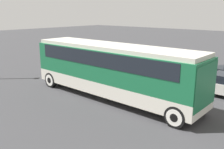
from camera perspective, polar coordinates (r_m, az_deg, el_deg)
name	(u,v)px	position (r m, az deg, el deg)	size (l,w,h in m)	color
ground_plane	(112,98)	(15.36, 0.00, -5.30)	(120.00, 120.00, 0.00)	#38383A
tour_bus	(113,67)	(14.76, 0.28, 1.79)	(11.31, 2.60, 3.25)	silver
parked_car_far	(158,61)	(23.52, 10.49, 3.11)	(4.24, 1.92, 1.40)	#7A6B5B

